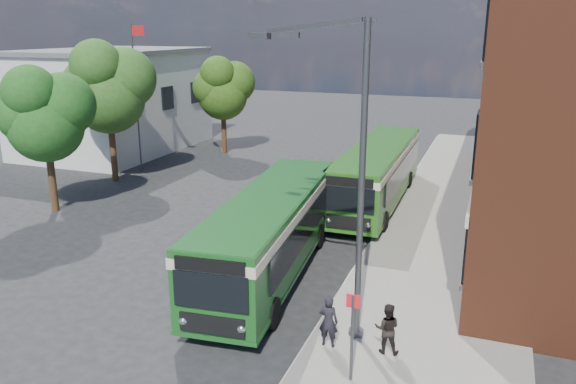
% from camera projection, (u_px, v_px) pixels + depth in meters
% --- Properties ---
extents(ground, '(120.00, 120.00, 0.00)m').
position_uv_depth(ground, '(227.00, 284.00, 19.95)').
color(ground, '#252527').
rests_on(ground, ground).
extents(pavement, '(6.00, 48.00, 0.15)m').
position_uv_depth(pavement, '(450.00, 232.00, 24.78)').
color(pavement, gray).
rests_on(pavement, ground).
extents(kerb_line, '(0.12, 48.00, 0.01)m').
position_uv_depth(kerb_line, '(381.00, 225.00, 25.82)').
color(kerb_line, beige).
rests_on(kerb_line, ground).
extents(white_building, '(9.40, 13.40, 7.30)m').
position_uv_depth(white_building, '(114.00, 100.00, 41.15)').
color(white_building, silver).
rests_on(white_building, ground).
extents(flagpole, '(0.95, 0.10, 9.00)m').
position_uv_depth(flagpole, '(137.00, 92.00, 34.43)').
color(flagpole, '#3E4144').
rests_on(flagpole, ground).
extents(street_lamp, '(2.96, 2.38, 9.00)m').
position_uv_depth(street_lamp, '(349.00, 180.00, 15.19)').
color(street_lamp, '#3E4144').
rests_on(street_lamp, ground).
extents(bus_stop_sign, '(0.35, 0.08, 2.52)m').
position_uv_depth(bus_stop_sign, '(352.00, 332.00, 13.87)').
color(bus_stop_sign, '#3E4144').
rests_on(bus_stop_sign, ground).
extents(bus_front, '(3.65, 11.72, 3.02)m').
position_uv_depth(bus_front, '(271.00, 226.00, 20.35)').
color(bus_front, '#18531C').
rests_on(bus_front, ground).
extents(bus_rear, '(2.74, 12.36, 3.02)m').
position_uv_depth(bus_rear, '(378.00, 169.00, 28.60)').
color(bus_rear, '#28621C').
rests_on(bus_rear, ground).
extents(pedestrian_a, '(0.56, 0.37, 1.51)m').
position_uv_depth(pedestrian_a, '(328.00, 321.00, 15.58)').
color(pedestrian_a, black).
rests_on(pedestrian_a, pavement).
extents(pedestrian_b, '(0.77, 0.63, 1.45)m').
position_uv_depth(pedestrian_b, '(387.00, 328.00, 15.27)').
color(pedestrian_b, black).
rests_on(pedestrian_b, pavement).
extents(tree_left, '(4.25, 4.04, 7.17)m').
position_uv_depth(tree_left, '(44.00, 113.00, 26.53)').
color(tree_left, '#3A2415').
rests_on(tree_left, ground).
extents(tree_mid, '(4.86, 4.62, 8.20)m').
position_uv_depth(tree_mid, '(108.00, 86.00, 31.79)').
color(tree_mid, '#3A2415').
rests_on(tree_mid, ground).
extents(tree_right, '(4.11, 3.90, 6.93)m').
position_uv_depth(tree_right, '(223.00, 88.00, 39.47)').
color(tree_right, '#3A2415').
rests_on(tree_right, ground).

